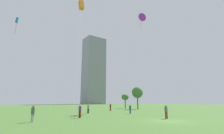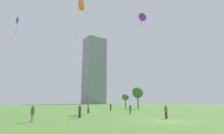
{
  "view_description": "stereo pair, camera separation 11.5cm",
  "coord_description": "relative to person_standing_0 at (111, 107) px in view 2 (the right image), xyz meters",
  "views": [
    {
      "loc": [
        -15.55,
        -12.53,
        2.02
      ],
      "look_at": [
        -0.75,
        10.09,
        7.74
      ],
      "focal_mm": 26.58,
      "sensor_mm": 36.0,
      "label": 1
    },
    {
      "loc": [
        -15.45,
        -12.59,
        2.02
      ],
      "look_at": [
        -0.75,
        10.09,
        7.74
      ],
      "focal_mm": 26.58,
      "sensor_mm": 36.0,
      "label": 2
    }
  ],
  "objects": [
    {
      "name": "person_standing_3",
      "position": [
        -18.89,
        -14.72,
        -0.0
      ],
      "size": [
        0.37,
        0.37,
        1.68
      ],
      "rotation": [
        0.0,
        0.0,
        0.65
      ],
      "color": "gray",
      "rests_on": "ground"
    },
    {
      "name": "person_standing_4",
      "position": [
        -12.97,
        -12.81,
        0.0
      ],
      "size": [
        0.37,
        0.37,
        1.69
      ],
      "rotation": [
        0.0,
        0.0,
        5.31
      ],
      "color": "maroon",
      "rests_on": "ground"
    },
    {
      "name": "park_tree_1",
      "position": [
        11.74,
        9.49,
        2.6
      ],
      "size": [
        2.33,
        2.33,
        4.63
      ],
      "color": "brown",
      "rests_on": "ground"
    },
    {
      "name": "person_standing_1",
      "position": [
        -8.28,
        -5.4,
        0.04
      ],
      "size": [
        0.39,
        0.39,
        1.75
      ],
      "rotation": [
        0.0,
        0.0,
        5.81
      ],
      "color": "#2D2D33",
      "rests_on": "ground"
    },
    {
      "name": "distant_highrise_0",
      "position": [
        51.23,
        110.7,
        31.66
      ],
      "size": [
        20.02,
        15.67,
        65.26
      ],
      "primitive_type": "cube",
      "rotation": [
        0.0,
        0.0,
        0.03
      ],
      "color": "gray",
      "rests_on": "ground"
    },
    {
      "name": "park_tree_2",
      "position": [
        10.72,
        2.39,
        3.72
      ],
      "size": [
        3.1,
        3.1,
        6.36
      ],
      "color": "brown",
      "rests_on": "ground"
    },
    {
      "name": "person_standing_0",
      "position": [
        0.0,
        0.0,
        0.0
      ],
      "size": [
        0.37,
        0.37,
        1.68
      ],
      "rotation": [
        0.0,
        0.0,
        3.17
      ],
      "color": "maroon",
      "rests_on": "ground"
    },
    {
      "name": "kite_flying_1",
      "position": [
        6.12,
        -5.0,
        22.31
      ],
      "size": [
        9.25,
        2.71,
        24.42
      ],
      "color": "silver",
      "rests_on": "ground"
    },
    {
      "name": "ground",
      "position": [
        -6.17,
        -21.33,
        -0.97
      ],
      "size": [
        280.0,
        280.0,
        0.0
      ],
      "primitive_type": "plane",
      "color": "#3D6028"
    },
    {
      "name": "kite_flying_2",
      "position": [
        -20.76,
        10.38,
        20.53
      ],
      "size": [
        9.33,
        3.43,
        22.45
      ],
      "color": "silver",
      "rests_on": "ground"
    },
    {
      "name": "person_standing_5",
      "position": [
        -4.41,
        -19.72,
        -0.03
      ],
      "size": [
        0.36,
        0.36,
        1.64
      ],
      "rotation": [
        0.0,
        0.0,
        2.13
      ],
      "color": "maroon",
      "rests_on": "ground"
    },
    {
      "name": "person_standing_2",
      "position": [
        -2.42,
        -10.27,
        -0.06
      ],
      "size": [
        0.35,
        0.35,
        1.59
      ],
      "rotation": [
        0.0,
        0.0,
        0.16
      ],
      "color": "#1E478C",
      "rests_on": "ground"
    },
    {
      "name": "kite_flying_0",
      "position": [
        -13.03,
        -11.88,
        15.77
      ],
      "size": [
        3.88,
        8.56,
        17.61
      ],
      "color": "silver",
      "rests_on": "ground"
    }
  ]
}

